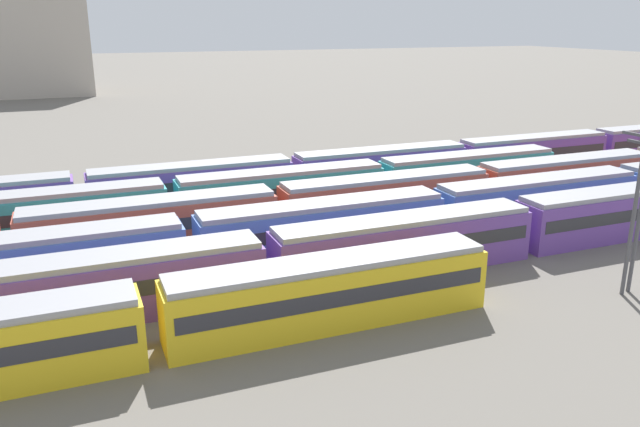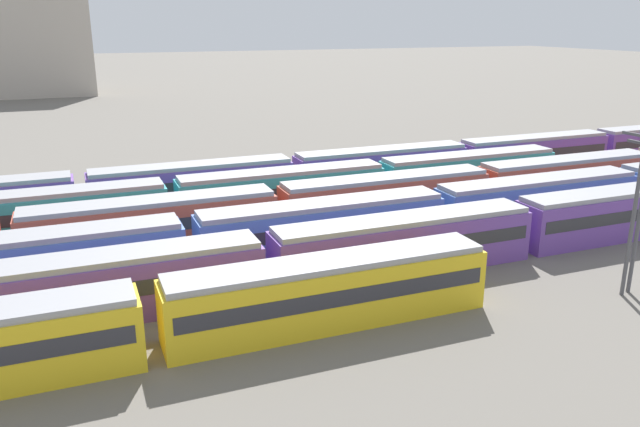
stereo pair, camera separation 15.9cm
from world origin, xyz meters
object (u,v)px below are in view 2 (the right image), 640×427
object	(u,v)px
train_track_4	(171,202)
catenary_pole_2	(635,205)
train_track_5	(293,175)
train_track_1	(404,243)
train_track_2	(438,212)
train_track_3	(386,197)

from	to	relation	value
train_track_4	catenary_pole_2	bearing A→B (deg)	-46.07
train_track_4	train_track_5	bearing A→B (deg)	23.09
train_track_4	train_track_1	bearing A→B (deg)	-51.01
train_track_5	train_track_2	bearing A→B (deg)	-68.18
train_track_1	train_track_5	distance (m)	20.80
train_track_3	train_track_1	bearing A→B (deg)	-111.49
train_track_1	catenary_pole_2	distance (m)	13.87
train_track_4	train_track_3	bearing A→B (deg)	-17.27
train_track_3	catenary_pole_2	size ratio (longest dim) A/B	9.11
train_track_1	train_track_3	bearing A→B (deg)	68.51
train_track_3	train_track_2	bearing A→B (deg)	-71.73
train_track_1	train_track_2	world-z (taller)	same
train_track_4	catenary_pole_2	distance (m)	33.44
train_track_5	catenary_pole_2	bearing A→B (deg)	-69.56
catenary_pole_2	train_track_3	bearing A→B (deg)	108.66
catenary_pole_2	train_track_5	bearing A→B (deg)	110.44
train_track_2	train_track_4	distance (m)	21.17
train_track_3	catenary_pole_2	world-z (taller)	catenary_pole_2
train_track_2	train_track_4	bearing A→B (deg)	150.58
train_track_3	train_track_5	bearing A→B (deg)	113.53
train_track_3	train_track_5	distance (m)	11.34
train_track_3	train_track_4	bearing A→B (deg)	162.73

